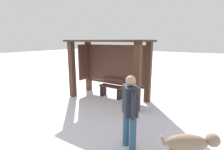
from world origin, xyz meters
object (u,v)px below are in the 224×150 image
at_px(bus_shelter, 109,60).
at_px(dog, 191,144).
at_px(person_walking, 130,107).
at_px(bench_left_inside, 112,89).

relative_size(bus_shelter, dog, 3.50).
bearing_deg(dog, bus_shelter, 143.47).
distance_m(bus_shelter, person_walking, 3.35).
relative_size(bus_shelter, bench_left_inside, 3.23).
height_order(bus_shelter, dog, bus_shelter).
xyz_separation_m(bus_shelter, person_walking, (2.14, -2.50, -0.62)).
xyz_separation_m(bench_left_inside, person_walking, (2.05, -2.57, 0.58)).
bearing_deg(bus_shelter, dog, -36.53).
xyz_separation_m(bus_shelter, bench_left_inside, (0.09, 0.07, -1.21)).
height_order(bus_shelter, person_walking, bus_shelter).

